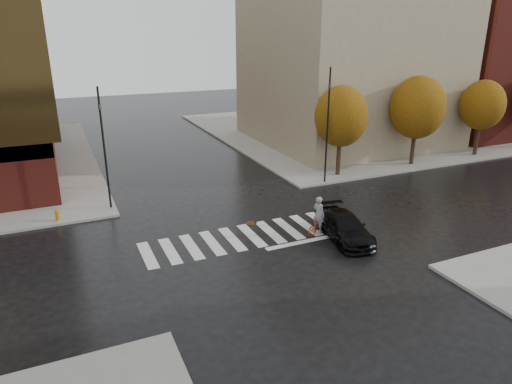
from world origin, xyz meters
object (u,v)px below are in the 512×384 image
at_px(sedan, 345,227).
at_px(traffic_light_ne, 328,118).
at_px(cyclist, 319,221).
at_px(traffic_light_nw, 103,141).
at_px(fire_hydrant, 57,214).

relative_size(sedan, traffic_light_ne, 0.58).
height_order(cyclist, traffic_light_nw, traffic_light_nw).
height_order(cyclist, fire_hydrant, cyclist).
distance_m(traffic_light_nw, traffic_light_ne, 14.52).
height_order(sedan, fire_hydrant, sedan).
bearing_deg(fire_hydrant, sedan, -31.45).
bearing_deg(cyclist, traffic_light_nw, 31.35).
bearing_deg(sedan, cyclist, 138.30).
distance_m(traffic_light_ne, fire_hydrant, 17.97).
relative_size(cyclist, traffic_light_nw, 0.29).
bearing_deg(traffic_light_nw, sedan, 39.73).
bearing_deg(traffic_light_ne, sedan, 51.06).
xyz_separation_m(cyclist, traffic_light_ne, (4.78, 7.02, 3.97)).
distance_m(cyclist, traffic_light_nw, 13.12).
bearing_deg(traffic_light_nw, fire_hydrant, -82.79).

